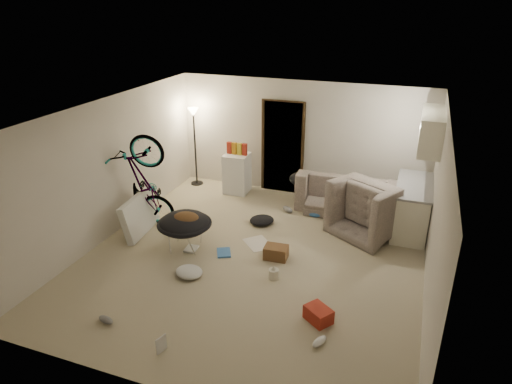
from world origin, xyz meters
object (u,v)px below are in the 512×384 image
(kitchen_counter, at_px, (412,208))
(armchair, at_px, (375,212))
(mini_fridge, at_px, (237,173))
(juicer, at_px, (274,273))
(drink_case_a, at_px, (276,252))
(tv_box, at_px, (139,215))
(sofa, at_px, (347,196))
(floor_lamp, at_px, (194,130))
(saucer_chair, at_px, (185,228))
(bicycle, at_px, (146,202))
(drink_case_b, at_px, (318,314))

(kitchen_counter, xyz_separation_m, armchair, (-0.64, -0.29, -0.06))
(mini_fridge, bearing_deg, juicer, -60.80)
(drink_case_a, bearing_deg, tv_box, 176.08)
(sofa, distance_m, mini_fridge, 2.48)
(floor_lamp, height_order, kitchen_counter, floor_lamp)
(kitchen_counter, height_order, juicer, kitchen_counter)
(kitchen_counter, bearing_deg, mini_fridge, 171.68)
(drink_case_a, bearing_deg, mini_fridge, 121.42)
(tv_box, bearing_deg, mini_fridge, 62.07)
(floor_lamp, bearing_deg, tv_box, -87.72)
(mini_fridge, relative_size, saucer_chair, 0.94)
(bicycle, distance_m, tv_box, 0.30)
(kitchen_counter, height_order, mini_fridge, mini_fridge)
(armchair, bearing_deg, kitchen_counter, -124.81)
(tv_box, distance_m, juicer, 2.90)
(bicycle, bearing_deg, mini_fridge, -31.50)
(mini_fridge, height_order, saucer_chair, mini_fridge)
(kitchen_counter, height_order, bicycle, bicycle)
(armchair, xyz_separation_m, bicycle, (-4.09, -1.31, 0.12))
(mini_fridge, distance_m, drink_case_b, 4.67)
(saucer_chair, relative_size, drink_case_a, 2.43)
(bicycle, relative_size, drink_case_b, 5.38)
(armchair, bearing_deg, juicer, 90.44)
(drink_case_b, bearing_deg, sofa, 129.77)
(bicycle, bearing_deg, sofa, -66.49)
(tv_box, xyz_separation_m, drink_case_b, (3.71, -1.36, -0.25))
(kitchen_counter, xyz_separation_m, saucer_chair, (-3.65, -2.10, -0.04))
(kitchen_counter, distance_m, drink_case_b, 3.39)
(armchair, bearing_deg, saucer_chair, 61.85)
(floor_lamp, bearing_deg, saucer_chair, -66.81)
(kitchen_counter, xyz_separation_m, bicycle, (-4.73, -1.60, 0.06))
(floor_lamp, distance_m, tv_box, 2.69)
(kitchen_counter, relative_size, drink_case_b, 4.20)
(drink_case_b, bearing_deg, kitchen_counter, 108.07)
(sofa, bearing_deg, saucer_chair, 45.28)
(saucer_chair, bearing_deg, drink_case_b, -22.97)
(bicycle, bearing_deg, drink_case_b, -120.78)
(sofa, bearing_deg, armchair, 129.34)
(tv_box, bearing_deg, sofa, 27.81)
(drink_case_b, bearing_deg, mini_fridge, 161.73)
(kitchen_counter, bearing_deg, armchair, -155.63)
(floor_lamp, xyz_separation_m, armchair, (4.19, -0.94, -0.92))
(mini_fridge, distance_m, juicer, 3.55)
(floor_lamp, bearing_deg, drink_case_a, -42.33)
(armchair, relative_size, saucer_chair, 1.25)
(floor_lamp, xyz_separation_m, sofa, (3.55, -0.20, -1.01))
(tv_box, height_order, juicer, tv_box)
(kitchen_counter, distance_m, mini_fridge, 3.80)
(armchair, relative_size, tv_box, 1.10)
(bicycle, bearing_deg, tv_box, 172.78)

